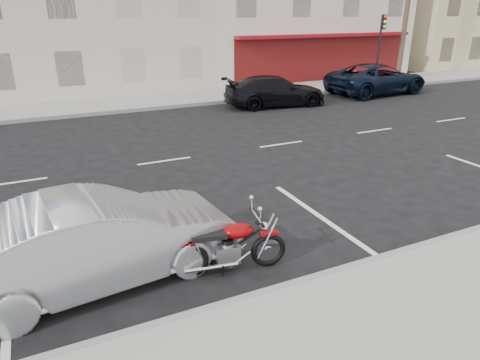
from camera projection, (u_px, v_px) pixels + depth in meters
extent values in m
plane|color=black|center=(226.00, 152.00, 13.42)|extent=(120.00, 120.00, 0.00)
cube|color=gray|center=(42.00, 110.00, 18.71)|extent=(80.00, 3.40, 0.15)
cube|color=gray|center=(90.00, 347.00, 5.52)|extent=(80.00, 0.12, 0.16)
cube|color=gray|center=(44.00, 119.00, 17.28)|extent=(80.00, 0.12, 0.16)
cylinder|color=#422D1E|center=(408.00, 2.00, 25.12)|extent=(0.30, 0.30, 9.00)
cylinder|color=black|center=(378.00, 54.00, 25.22)|extent=(0.12, 0.12, 3.20)
cube|color=black|center=(384.00, 22.00, 24.43)|extent=(0.26, 0.18, 0.80)
cylinder|color=beige|center=(355.00, 78.00, 25.19)|extent=(0.20, 0.20, 0.60)
sphere|color=beige|center=(355.00, 73.00, 25.07)|extent=(0.20, 0.20, 0.20)
torus|color=black|center=(306.00, 245.00, 7.50)|extent=(0.63, 0.21, 0.62)
torus|color=black|center=(231.00, 256.00, 7.17)|extent=(0.63, 0.21, 0.62)
cube|color=#790406|center=(307.00, 229.00, 7.38)|extent=(0.33, 0.17, 0.05)
cube|color=#790406|center=(229.00, 238.00, 7.03)|extent=(0.30, 0.20, 0.06)
cube|color=gray|center=(267.00, 248.00, 7.30)|extent=(0.43, 0.34, 0.32)
ellipsoid|color=#790406|center=(278.00, 226.00, 7.20)|extent=(0.57, 0.40, 0.25)
cube|color=black|center=(250.00, 231.00, 7.09)|extent=(0.61, 0.34, 0.08)
cylinder|color=silver|center=(296.00, 213.00, 7.20)|extent=(0.15, 0.65, 0.03)
sphere|color=silver|center=(303.00, 222.00, 7.31)|extent=(0.16, 0.16, 0.16)
cylinder|color=silver|center=(252.00, 262.00, 7.16)|extent=(0.88, 0.23, 0.07)
cylinder|color=silver|center=(248.00, 254.00, 7.40)|extent=(0.88, 0.23, 0.07)
cylinder|color=silver|center=(304.00, 231.00, 7.39)|extent=(0.36, 0.10, 0.74)
cylinder|color=black|center=(279.00, 238.00, 7.29)|extent=(0.75, 0.18, 0.46)
imported|color=#A2A5A9|center=(98.00, 240.00, 6.78)|extent=(4.64, 2.05, 1.48)
imported|color=black|center=(377.00, 79.00, 22.63)|extent=(5.84, 3.02, 1.57)
imported|color=black|center=(275.00, 91.00, 19.74)|extent=(4.94, 2.48, 1.38)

